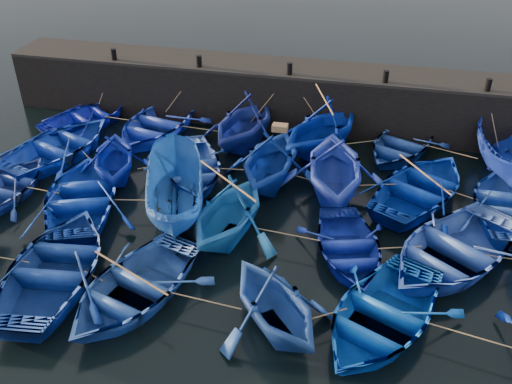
% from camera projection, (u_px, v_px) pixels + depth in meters
% --- Properties ---
extents(ground, '(120.00, 120.00, 0.00)m').
position_uv_depth(ground, '(233.00, 265.00, 17.77)').
color(ground, black).
rests_on(ground, ground).
extents(quay_wall, '(26.00, 2.50, 2.50)m').
position_uv_depth(quay_wall, '(292.00, 96.00, 25.68)').
color(quay_wall, black).
rests_on(quay_wall, ground).
extents(quay_top, '(26.00, 2.50, 0.12)m').
position_uv_depth(quay_top, '(293.00, 68.00, 24.96)').
color(quay_top, black).
rests_on(quay_top, quay_wall).
extents(bollard_0, '(0.24, 0.24, 0.50)m').
position_uv_depth(bollard_0, '(114.00, 54.00, 25.54)').
color(bollard_0, black).
rests_on(bollard_0, quay_top).
extents(bollard_1, '(0.24, 0.24, 0.50)m').
position_uv_depth(bollard_1, '(199.00, 61.00, 24.80)').
color(bollard_1, black).
rests_on(bollard_1, quay_top).
extents(bollard_2, '(0.24, 0.24, 0.50)m').
position_uv_depth(bollard_2, '(289.00, 69.00, 24.06)').
color(bollard_2, black).
rests_on(bollard_2, quay_top).
extents(bollard_3, '(0.24, 0.24, 0.50)m').
position_uv_depth(bollard_3, '(386.00, 76.00, 23.31)').
color(bollard_3, black).
rests_on(bollard_3, quay_top).
extents(bollard_4, '(0.24, 0.24, 0.50)m').
position_uv_depth(bollard_4, '(488.00, 85.00, 22.57)').
color(bollard_4, black).
rests_on(bollard_4, quay_top).
extents(boat_0, '(4.93, 5.34, 0.90)m').
position_uv_depth(boat_0, '(88.00, 117.00, 25.70)').
color(boat_0, '#0E1BA0').
rests_on(boat_0, ground).
extents(boat_1, '(4.69, 5.86, 1.09)m').
position_uv_depth(boat_1, '(156.00, 123.00, 24.92)').
color(boat_1, blue).
rests_on(boat_1, ground).
extents(boat_2, '(4.81, 5.26, 2.36)m').
position_uv_depth(boat_2, '(244.00, 121.00, 23.70)').
color(boat_2, navy).
rests_on(boat_2, ground).
extents(boat_3, '(5.78, 6.01, 2.44)m').
position_uv_depth(boat_3, '(322.00, 127.00, 23.09)').
color(boat_3, '#03239C').
rests_on(boat_3, ground).
extents(boat_4, '(4.76, 5.42, 0.93)m').
position_uv_depth(boat_4, '(401.00, 144.00, 23.47)').
color(boat_4, navy).
rests_on(boat_4, ground).
extents(boat_5, '(2.22, 4.86, 1.82)m').
position_uv_depth(boat_5, '(504.00, 153.00, 21.93)').
color(boat_5, '#142FA2').
rests_on(boat_5, ground).
extents(boat_6, '(5.31, 6.22, 1.09)m').
position_uv_depth(boat_6, '(60.00, 146.00, 23.20)').
color(boat_6, '#1234A0').
rests_on(boat_6, ground).
extents(boat_7, '(4.40, 4.68, 1.96)m').
position_uv_depth(boat_7, '(114.00, 156.00, 21.56)').
color(boat_7, '#0B2097').
rests_on(boat_7, ground).
extents(boat_8, '(5.00, 5.70, 0.98)m').
position_uv_depth(boat_8, '(191.00, 167.00, 21.88)').
color(boat_8, blue).
rests_on(boat_8, ground).
extents(boat_9, '(4.20, 4.76, 2.35)m').
position_uv_depth(boat_9, '(271.00, 158.00, 21.06)').
color(boat_9, navy).
rests_on(boat_9, ground).
extents(boat_10, '(4.85, 5.41, 2.55)m').
position_uv_depth(boat_10, '(336.00, 165.00, 20.42)').
color(boat_10, blue).
rests_on(boat_10, ground).
extents(boat_11, '(5.74, 6.35, 1.08)m').
position_uv_depth(boat_11, '(422.00, 187.00, 20.56)').
color(boat_11, '#052B97').
rests_on(boat_11, ground).
extents(boat_12, '(3.23, 4.50, 0.93)m').
position_uv_depth(boat_12, '(504.00, 205.00, 19.72)').
color(boat_12, blue).
rests_on(boat_12, ground).
extents(boat_13, '(3.46, 4.49, 0.86)m').
position_uv_depth(boat_13, '(6.00, 187.00, 20.78)').
color(boat_13, navy).
rests_on(boat_13, ground).
extents(boat_14, '(5.33, 6.21, 1.09)m').
position_uv_depth(boat_14, '(82.00, 197.00, 20.05)').
color(boat_14, '#0C2F9B').
rests_on(boat_14, ground).
extents(boat_15, '(3.55, 5.60, 2.03)m').
position_uv_depth(boat_15, '(174.00, 192.00, 19.42)').
color(boat_15, '#1B4E91').
rests_on(boat_15, ground).
extents(boat_16, '(4.40, 4.85, 2.22)m').
position_uv_depth(boat_16, '(228.00, 210.00, 18.34)').
color(boat_16, blue).
rests_on(boat_16, ground).
extents(boat_17, '(4.03, 4.84, 0.86)m').
position_uv_depth(boat_17, '(348.00, 248.00, 17.82)').
color(boat_17, '#14289D').
rests_on(boat_17, ground).
extents(boat_18, '(6.57, 6.95, 1.17)m').
position_uv_depth(boat_18, '(452.00, 249.00, 17.49)').
color(boat_18, blue).
rests_on(boat_18, ground).
extents(boat_21, '(4.50, 5.86, 1.13)m').
position_uv_depth(boat_21, '(57.00, 266.00, 16.86)').
color(boat_21, navy).
rests_on(boat_21, ground).
extents(boat_22, '(4.82, 5.74, 1.02)m').
position_uv_depth(boat_22, '(132.00, 287.00, 16.20)').
color(boat_22, '#264E94').
rests_on(boat_22, ground).
extents(boat_23, '(4.99, 5.04, 2.01)m').
position_uv_depth(boat_23, '(274.00, 302.00, 14.98)').
color(boat_23, '#1F488F').
rests_on(boat_23, ground).
extents(boat_24, '(5.32, 6.06, 1.05)m').
position_uv_depth(boat_24, '(381.00, 315.00, 15.26)').
color(boat_24, blue).
rests_on(boat_24, ground).
extents(wooden_crate, '(0.55, 0.36, 0.24)m').
position_uv_depth(wooden_crate, '(280.00, 128.00, 20.30)').
color(wooden_crate, olive).
rests_on(wooden_crate, boat_9).
extents(mooring_ropes, '(17.73, 11.98, 2.10)m').
position_uv_depth(mooring_ropes, '(266.00, 165.00, 21.26)').
color(mooring_ropes, tan).
rests_on(mooring_ropes, ground).
extents(loose_oars, '(10.38, 11.92, 1.48)m').
position_uv_depth(loose_oars, '(288.00, 174.00, 19.07)').
color(loose_oars, '#99724C').
rests_on(loose_oars, ground).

